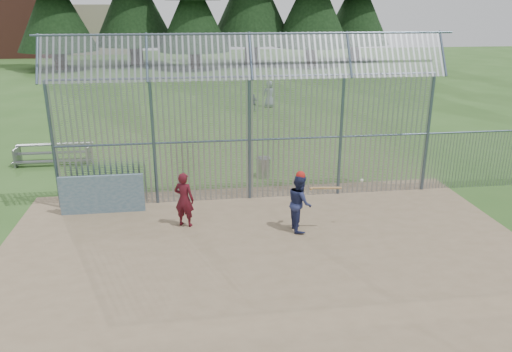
{
  "coord_description": "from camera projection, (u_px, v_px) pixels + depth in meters",
  "views": [
    {
      "loc": [
        -1.89,
        -11.74,
        6.11
      ],
      "look_at": [
        0.0,
        2.0,
        1.3
      ],
      "focal_mm": 35.0,
      "sensor_mm": 36.0,
      "label": 1
    }
  ],
  "objects": [
    {
      "name": "distant_buildings",
      "position": [
        12.0,
        25.0,
        61.94
      ],
      "size": [
        26.5,
        10.5,
        8.0
      ],
      "color": "brown",
      "rests_on": "ground"
    },
    {
      "name": "bg_kid_standing",
      "position": [
        269.0,
        94.0,
        30.81
      ],
      "size": [
        0.81,
        0.54,
        1.65
      ],
      "primitive_type": "imported",
      "rotation": [
        0.0,
        0.0,
        3.12
      ],
      "color": "gray",
      "rests_on": "ground"
    },
    {
      "name": "batter",
      "position": [
        300.0,
        203.0,
        13.94
      ],
      "size": [
        0.64,
        0.81,
        1.64
      ],
      "primitive_type": "imported",
      "rotation": [
        0.0,
        0.0,
        1.6
      ],
      "color": "navy",
      "rests_on": "dirt_infield"
    },
    {
      "name": "batting_gear",
      "position": [
        307.0,
        178.0,
        13.7
      ],
      "size": [
        1.92,
        0.37,
        0.52
      ],
      "color": "#AC1C17",
      "rests_on": "ground"
    },
    {
      "name": "ground",
      "position": [
        266.0,
        247.0,
        13.23
      ],
      "size": [
        120.0,
        120.0,
        0.0
      ],
      "primitive_type": "plane",
      "color": "#2D511E",
      "rests_on": "ground"
    },
    {
      "name": "dirt_infield",
      "position": [
        269.0,
        255.0,
        12.76
      ],
      "size": [
        14.0,
        10.0,
        0.02
      ],
      "primitive_type": "cube",
      "color": "#756047",
      "rests_on": "ground"
    },
    {
      "name": "backstop_fence",
      "position": [
        306.0,
        128.0,
        15.91
      ],
      "size": [
        20.09,
        0.81,
        5.3
      ],
      "color": "#47566B",
      "rests_on": "ground"
    },
    {
      "name": "bg_kid_seated",
      "position": [
        254.0,
        103.0,
        29.68
      ],
      "size": [
        0.64,
        0.38,
        1.02
      ],
      "primitive_type": "imported",
      "rotation": [
        0.0,
        0.0,
        2.92
      ],
      "color": "slate",
      "rests_on": "ground"
    },
    {
      "name": "dugout_wall",
      "position": [
        102.0,
        194.0,
        15.15
      ],
      "size": [
        2.5,
        0.12,
        1.2
      ],
      "primitive_type": "cube",
      "color": "#38566B",
      "rests_on": "dirt_infield"
    },
    {
      "name": "trash_can",
      "position": [
        263.0,
        167.0,
        18.43
      ],
      "size": [
        0.56,
        0.56,
        0.82
      ],
      "color": "#94979C",
      "rests_on": "ground"
    },
    {
      "name": "bleacher",
      "position": [
        54.0,
        154.0,
        19.99
      ],
      "size": [
        3.0,
        0.95,
        0.72
      ],
      "color": "gray",
      "rests_on": "ground"
    },
    {
      "name": "onlooker",
      "position": [
        184.0,
        199.0,
        14.2
      ],
      "size": [
        0.69,
        0.6,
        1.61
      ],
      "primitive_type": "imported",
      "rotation": [
        0.0,
        0.0,
        2.71
      ],
      "color": "maroon",
      "rests_on": "dirt_infield"
    }
  ]
}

